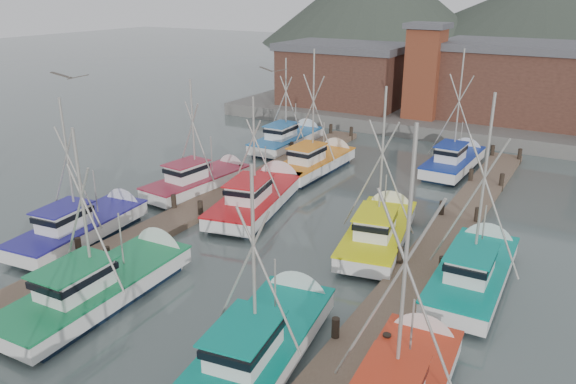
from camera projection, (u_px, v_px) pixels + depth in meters
The scene contains 20 objects.
ground at pixel (236, 283), 25.63m from camera, with size 260.00×260.00×0.00m, color #475553.
dock_left at pixel (177, 219), 32.15m from camera, with size 2.30×46.00×1.50m.
dock_right at pixel (413, 280), 25.51m from camera, with size 2.30×46.00×1.50m.
quay at pixel (453, 118), 55.41m from camera, with size 44.00×16.00×1.20m, color slate.
shed_left at pixel (344, 74), 57.72m from camera, with size 12.72×8.48×6.20m.
shed_center at pixel (523, 81), 51.16m from camera, with size 14.84×9.54×6.90m.
lookout_tower at pixel (425, 70), 51.41m from camera, with size 3.60×3.60×8.50m.
distant_hills at pixel (495, 45), 131.03m from camera, with size 175.00×140.00×42.00m.
boat_4 at pixel (108, 283), 24.28m from camera, with size 3.54×9.78×8.59m.
boat_5 at pixel (264, 341), 20.29m from camera, with size 4.13×9.59×8.40m.
boat_6 at pixel (87, 225), 30.17m from camera, with size 3.54×8.86×8.40m.
boat_8 at pixel (260, 196), 34.35m from camera, with size 4.85×10.11×7.81m.
boat_9 at pixel (380, 230), 29.56m from camera, with size 4.28×9.22×9.10m.
boat_10 at pixel (203, 180), 37.21m from camera, with size 3.36×8.61×8.09m.
boat_11 at pixel (475, 270), 25.39m from camera, with size 3.86×8.88×9.59m.
boat_12 at pixel (317, 162), 41.11m from camera, with size 3.80×8.88×9.55m.
boat_13 at pixel (455, 161), 41.39m from camera, with size 3.75×8.57×9.49m.
boat_14 at pixel (290, 139), 47.31m from camera, with size 3.42×8.89×8.19m.
gull_near at pixel (70, 77), 17.97m from camera, with size 1.55×0.65×0.24m.
gull_far at pixel (273, 70), 26.13m from camera, with size 1.55×0.63×0.24m.
Camera 1 is at (13.50, -18.32, 12.73)m, focal length 35.00 mm.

